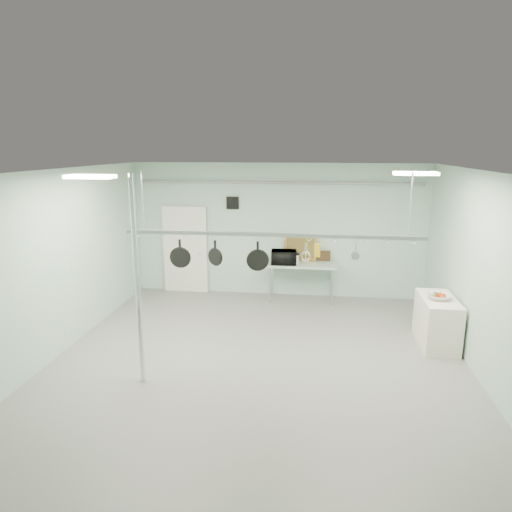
# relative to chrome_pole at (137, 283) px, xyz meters

# --- Properties ---
(floor) EXTENTS (8.00, 8.00, 0.00)m
(floor) POSITION_rel_chrome_pole_xyz_m (1.70, 0.60, -1.60)
(floor) COLOR gray
(floor) RESTS_ON ground
(ceiling) EXTENTS (7.00, 8.00, 0.02)m
(ceiling) POSITION_rel_chrome_pole_xyz_m (1.70, 0.60, 1.59)
(ceiling) COLOR silver
(ceiling) RESTS_ON back_wall
(back_wall) EXTENTS (7.00, 0.02, 3.20)m
(back_wall) POSITION_rel_chrome_pole_xyz_m (1.70, 4.59, 0.00)
(back_wall) COLOR #A7C9B8
(back_wall) RESTS_ON floor
(right_wall) EXTENTS (0.02, 8.00, 3.20)m
(right_wall) POSITION_rel_chrome_pole_xyz_m (5.19, 0.60, 0.00)
(right_wall) COLOR #A7C9B8
(right_wall) RESTS_ON floor
(door) EXTENTS (1.10, 0.10, 2.20)m
(door) POSITION_rel_chrome_pole_xyz_m (-0.60, 4.54, -0.55)
(door) COLOR silver
(door) RESTS_ON floor
(wall_vent) EXTENTS (0.30, 0.04, 0.30)m
(wall_vent) POSITION_rel_chrome_pole_xyz_m (0.60, 4.57, 0.65)
(wall_vent) COLOR black
(wall_vent) RESTS_ON back_wall
(conduit_pipe) EXTENTS (6.60, 0.07, 0.07)m
(conduit_pipe) POSITION_rel_chrome_pole_xyz_m (1.70, 4.50, 1.15)
(conduit_pipe) COLOR gray
(conduit_pipe) RESTS_ON back_wall
(chrome_pole) EXTENTS (0.08, 0.08, 3.20)m
(chrome_pole) POSITION_rel_chrome_pole_xyz_m (0.00, 0.00, 0.00)
(chrome_pole) COLOR silver
(chrome_pole) RESTS_ON floor
(prep_table) EXTENTS (1.60, 0.70, 0.91)m
(prep_table) POSITION_rel_chrome_pole_xyz_m (2.30, 4.20, -0.77)
(prep_table) COLOR #98B3A0
(prep_table) RESTS_ON floor
(side_cabinet) EXTENTS (0.60, 1.20, 0.90)m
(side_cabinet) POSITION_rel_chrome_pole_xyz_m (4.85, 2.00, -1.15)
(side_cabinet) COLOR silver
(side_cabinet) RESTS_ON floor
(pot_rack) EXTENTS (4.80, 0.06, 1.00)m
(pot_rack) POSITION_rel_chrome_pole_xyz_m (1.90, 0.90, 0.63)
(pot_rack) COLOR #B7B7BC
(pot_rack) RESTS_ON ceiling
(light_panel_left) EXTENTS (0.65, 0.30, 0.05)m
(light_panel_left) POSITION_rel_chrome_pole_xyz_m (-0.50, -0.20, 1.56)
(light_panel_left) COLOR white
(light_panel_left) RESTS_ON ceiling
(light_panel_right) EXTENTS (0.65, 0.30, 0.05)m
(light_panel_right) POSITION_rel_chrome_pole_xyz_m (4.10, 1.20, 1.56)
(light_panel_right) COLOR white
(light_panel_right) RESTS_ON ceiling
(microwave) EXTENTS (0.61, 0.43, 0.32)m
(microwave) POSITION_rel_chrome_pole_xyz_m (1.89, 4.08, -0.53)
(microwave) COLOR black
(microwave) RESTS_ON prep_table
(coffee_canister) EXTENTS (0.16, 0.16, 0.21)m
(coffee_canister) POSITION_rel_chrome_pole_xyz_m (2.16, 4.14, -0.59)
(coffee_canister) COLOR silver
(coffee_canister) RESTS_ON prep_table
(painting_large) EXTENTS (0.79, 0.18, 0.58)m
(painting_large) POSITION_rel_chrome_pole_xyz_m (2.25, 4.50, -0.41)
(painting_large) COLOR #CE8437
(painting_large) RESTS_ON prep_table
(painting_small) EXTENTS (0.30, 0.10, 0.25)m
(painting_small) POSITION_rel_chrome_pole_xyz_m (2.81, 4.50, -0.57)
(painting_small) COLOR #342212
(painting_small) RESTS_ON prep_table
(fruit_bowl) EXTENTS (0.47, 0.47, 0.10)m
(fruit_bowl) POSITION_rel_chrome_pole_xyz_m (4.82, 1.94, -0.65)
(fruit_bowl) COLOR silver
(fruit_bowl) RESTS_ON side_cabinet
(skillet_left) EXTENTS (0.35, 0.07, 0.48)m
(skillet_left) POSITION_rel_chrome_pole_xyz_m (0.39, 0.90, 0.25)
(skillet_left) COLOR black
(skillet_left) RESTS_ON pot_rack
(skillet_mid) EXTENTS (0.29, 0.19, 0.42)m
(skillet_mid) POSITION_rel_chrome_pole_xyz_m (0.98, 0.90, 0.27)
(skillet_mid) COLOR black
(skillet_mid) RESTS_ON pot_rack
(skillet_right) EXTENTS (0.36, 0.13, 0.49)m
(skillet_right) POSITION_rel_chrome_pole_xyz_m (1.68, 0.90, 0.24)
(skillet_right) COLOR black
(skillet_right) RESTS_ON pot_rack
(whisk) EXTENTS (0.21, 0.21, 0.34)m
(whisk) POSITION_rel_chrome_pole_xyz_m (2.45, 0.90, 0.32)
(whisk) COLOR silver
(whisk) RESTS_ON pot_rack
(grater) EXTENTS (0.10, 0.03, 0.24)m
(grater) POSITION_rel_chrome_pole_xyz_m (2.63, 0.90, 0.37)
(grater) COLOR yellow
(grater) RESTS_ON pot_rack
(saucepan) EXTENTS (0.15, 0.11, 0.24)m
(saucepan) POSITION_rel_chrome_pole_xyz_m (3.23, 0.90, 0.37)
(saucepan) COLOR #BBBBC0
(saucepan) RESTS_ON pot_rack
(fruit_cluster) EXTENTS (0.24, 0.24, 0.09)m
(fruit_cluster) POSITION_rel_chrome_pole_xyz_m (4.82, 1.94, -0.61)
(fruit_cluster) COLOR #A70F14
(fruit_cluster) RESTS_ON fruit_bowl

